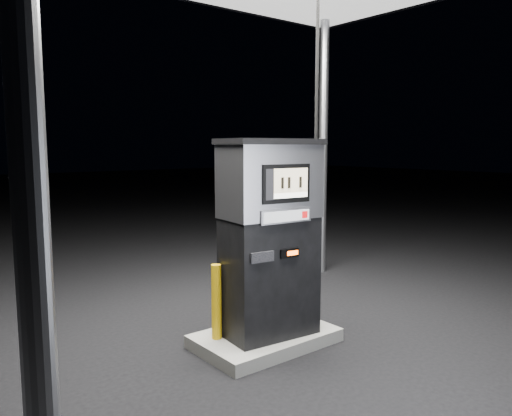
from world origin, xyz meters
TOP-DOWN VIEW (x-y plane):
  - ground at (0.00, 0.00)m, footprint 80.00×80.00m
  - pump_island at (0.00, 0.00)m, footprint 1.60×1.00m
  - fuel_dispenser at (0.01, -0.06)m, footprint 1.26×0.77m
  - bollard_left at (-0.55, 0.19)m, footprint 0.14×0.14m
  - bollard_right at (0.55, 0.07)m, footprint 0.13×0.13m

SIDE VIEW (x-z plane):
  - ground at x=0.00m, z-range 0.00..0.00m
  - pump_island at x=0.00m, z-range 0.00..0.15m
  - bollard_left at x=-0.55m, z-range 0.15..1.00m
  - bollard_right at x=0.55m, z-range 0.15..1.06m
  - fuel_dispenser at x=0.01m, z-range -1.02..3.62m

